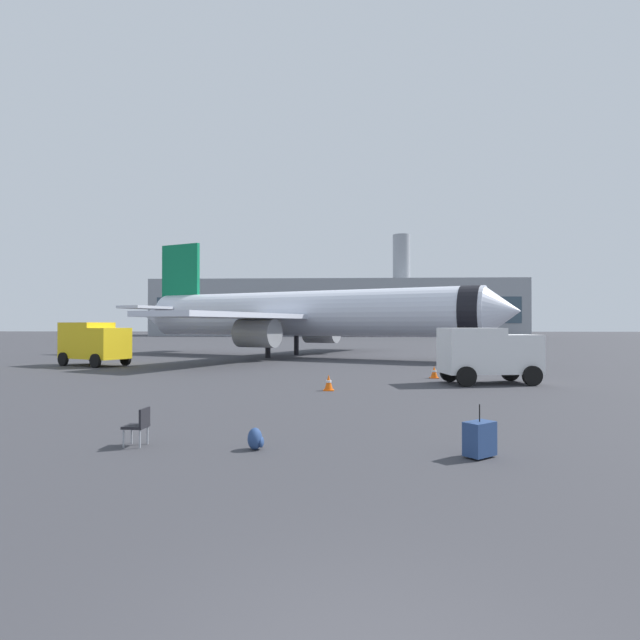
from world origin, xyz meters
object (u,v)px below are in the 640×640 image
at_px(service_truck, 94,342).
at_px(safety_cone_mid, 434,372).
at_px(traveller_backpack, 256,439).
at_px(airplane_at_gate, 301,314).
at_px(rolling_suitcase, 480,439).
at_px(gate_chair, 139,424).
at_px(cargo_van, 488,353).
at_px(safety_cone_near, 329,383).

relative_size(service_truck, safety_cone_mid, 8.27).
distance_m(service_truck, traveller_backpack, 27.14).
bearing_deg(airplane_at_gate, traveller_backpack, -86.93).
bearing_deg(traveller_backpack, rolling_suitcase, -5.47).
bearing_deg(service_truck, safety_cone_mid, -18.47).
height_order(safety_cone_mid, gate_chair, gate_chair).
height_order(airplane_at_gate, gate_chair, airplane_at_gate).
bearing_deg(airplane_at_gate, safety_cone_mid, -64.26).
height_order(rolling_suitcase, traveller_backpack, rolling_suitcase).
relative_size(rolling_suitcase, traveller_backpack, 2.29).
relative_size(cargo_van, gate_chair, 5.42).
bearing_deg(cargo_van, rolling_suitcase, -105.91).
bearing_deg(safety_cone_mid, traveller_backpack, -112.86).
height_order(cargo_van, rolling_suitcase, cargo_van).
distance_m(airplane_at_gate, traveller_backpack, 33.05).
relative_size(airplane_at_gate, traveller_backpack, 70.73).
bearing_deg(gate_chair, rolling_suitcase, -5.12).
xyz_separation_m(airplane_at_gate, rolling_suitcase, (6.51, -33.28, -3.27)).
relative_size(traveller_backpack, gate_chair, 0.56).
relative_size(safety_cone_near, gate_chair, 0.78).
distance_m(safety_cone_mid, rolling_suitcase, 16.12).
distance_m(cargo_van, rolling_suitcase, 14.21).
distance_m(safety_cone_mid, gate_chair, 17.93).
bearing_deg(safety_cone_near, traveller_backpack, -97.18).
distance_m(cargo_van, safety_cone_near, 7.95).
bearing_deg(safety_cone_near, safety_cone_mid, 44.90).
bearing_deg(cargo_van, traveller_backpack, -123.25).
bearing_deg(service_truck, gate_chair, -61.71).
xyz_separation_m(cargo_van, safety_cone_near, (-7.34, -2.85, -1.12)).
relative_size(airplane_at_gate, safety_cone_mid, 53.27).
bearing_deg(traveller_backpack, safety_cone_mid, 67.14).
bearing_deg(airplane_at_gate, cargo_van, -62.11).
bearing_deg(cargo_van, gate_chair, -131.18).
height_order(airplane_at_gate, cargo_van, airplane_at_gate).
distance_m(safety_cone_near, safety_cone_mid, 7.43).
height_order(safety_cone_mid, rolling_suitcase, rolling_suitcase).
xyz_separation_m(safety_cone_mid, traveller_backpack, (-6.56, -15.57, -0.08)).
xyz_separation_m(airplane_at_gate, cargo_van, (10.40, -19.65, -2.21)).
xyz_separation_m(safety_cone_near, rolling_suitcase, (3.45, -10.78, 0.06)).
xyz_separation_m(cargo_van, traveller_backpack, (-8.64, -13.17, -1.22)).
bearing_deg(airplane_at_gate, gate_chair, -91.65).
height_order(safety_cone_near, rolling_suitcase, rolling_suitcase).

